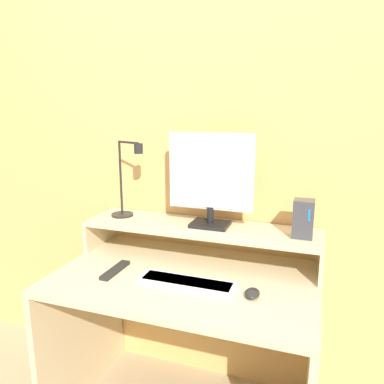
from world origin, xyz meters
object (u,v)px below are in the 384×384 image
Objects in this scene: desk_lamp at (127,186)px; remote_control at (115,270)px; mouse at (252,293)px; keyboard at (187,282)px; router_dock at (303,219)px; monitor at (211,177)px.

desk_lamp is 0.45m from remote_control.
desk_lamp reaches higher than mouse.
router_dock is at bearing 33.18° from keyboard.
monitor is 1.13× the size of desk_lamp.
monitor is 1.09× the size of keyboard.
desk_lamp is 2.33× the size of router_dock.
router_dock is 0.41× the size of keyboard.
monitor reaches higher than keyboard.
mouse is at bearing -2.47° from keyboard.
remote_control is (-0.63, 0.02, -0.01)m from mouse.
router_dock is 0.42m from mouse.
monitor is at bearing 87.93° from keyboard.
monitor reaches higher than router_dock.
monitor reaches higher than desk_lamp.
monitor is 5.33× the size of mouse.
router_dock reaches higher than remote_control.
monitor is 0.46m from router_dock.
router_dock is (0.89, -0.01, -0.08)m from desk_lamp.
keyboard is at bearing -92.07° from monitor.
keyboard is at bearing 177.53° from mouse.
keyboard is (0.44, -0.31, -0.32)m from desk_lamp.
mouse is (0.72, -0.32, -0.32)m from desk_lamp.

